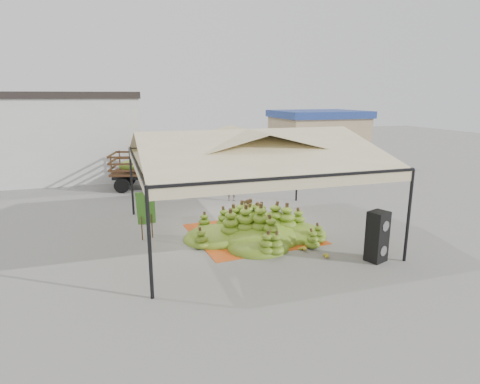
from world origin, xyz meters
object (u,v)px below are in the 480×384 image
object	(u,v)px
banana_heap	(259,222)
truck_left	(173,166)
speaker_stack	(377,236)
vendor	(231,185)
truck_right	(278,155)

from	to	relation	value
banana_heap	truck_left	distance (m)	9.40
speaker_stack	vendor	world-z (taller)	speaker_stack
truck_right	banana_heap	bearing A→B (deg)	-109.41
truck_left	truck_right	distance (m)	6.89
banana_heap	truck_left	size ratio (longest dim) A/B	0.87
vendor	speaker_stack	bearing A→B (deg)	128.92
banana_heap	vendor	distance (m)	5.56
speaker_stack	truck_right	world-z (taller)	truck_right
truck_right	truck_left	bearing A→B (deg)	-166.18
speaker_stack	banana_heap	bearing A→B (deg)	111.66
truck_left	truck_right	xyz separation A→B (m)	(6.84, 0.78, 0.18)
banana_heap	truck_right	distance (m)	11.20
truck_left	banana_heap	bearing A→B (deg)	-65.32
speaker_stack	truck_left	size ratio (longest dim) A/B	0.25
vendor	truck_right	distance (m)	6.34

